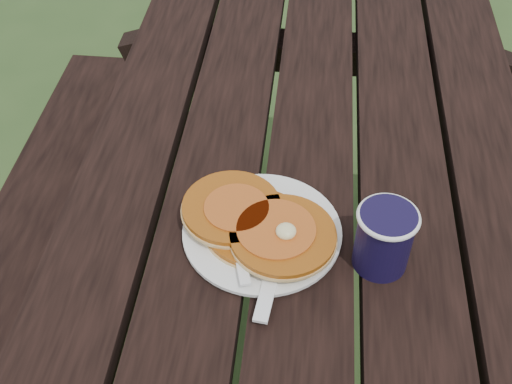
# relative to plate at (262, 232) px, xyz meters

# --- Properties ---
(plate) EXTENTS (0.26, 0.26, 0.01)m
(plate) POSITION_rel_plate_xyz_m (0.00, 0.00, 0.00)
(plate) COLOR white
(plate) RESTS_ON picnic_table
(pancake_stack) EXTENTS (0.23, 0.20, 0.04)m
(pancake_stack) POSITION_rel_plate_xyz_m (-0.01, -0.00, 0.02)
(pancake_stack) COLOR #AB5713
(pancake_stack) RESTS_ON plate
(knife) EXTENTS (0.04, 0.18, 0.00)m
(knife) POSITION_rel_plate_xyz_m (0.02, -0.07, 0.01)
(knife) COLOR white
(knife) RESTS_ON plate
(fork) EXTENTS (0.07, 0.16, 0.01)m
(fork) POSITION_rel_plate_xyz_m (-0.03, -0.05, 0.01)
(fork) COLOR white
(fork) RESTS_ON plate
(coffee_cup) EXTENTS (0.09, 0.09, 0.10)m
(coffee_cup) POSITION_rel_plate_xyz_m (0.17, -0.03, 0.05)
(coffee_cup) COLOR black
(coffee_cup) RESTS_ON picnic_table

